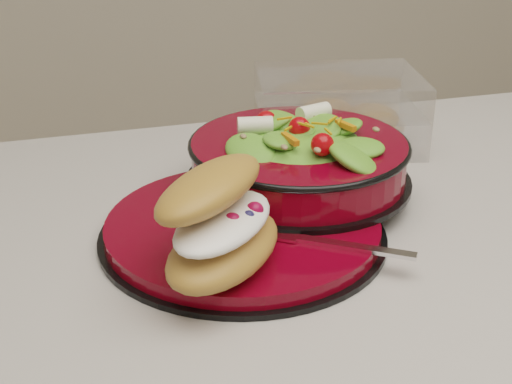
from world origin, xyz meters
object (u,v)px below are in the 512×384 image
object	(u,v)px
fork	(331,243)
croissant	(222,222)
dinner_plate	(244,229)
salad_bowl	(299,151)
pastry_box	(337,112)

from	to	relation	value
fork	croissant	bearing A→B (deg)	127.78
dinner_plate	salad_bowl	distance (m)	0.12
salad_bowl	fork	distance (m)	0.15
pastry_box	salad_bowl	bearing A→B (deg)	-114.08
croissant	pastry_box	world-z (taller)	croissant
dinner_plate	croissant	distance (m)	0.10
salad_bowl	croissant	world-z (taller)	salad_bowl
croissant	fork	size ratio (longest dim) A/B	1.36
croissant	pastry_box	xyz separation A→B (m)	(0.23, 0.30, -0.02)
croissant	pastry_box	distance (m)	0.38
fork	pastry_box	bearing A→B (deg)	11.47
salad_bowl	dinner_plate	bearing A→B (deg)	-138.71
dinner_plate	croissant	xyz separation A→B (m)	(-0.04, -0.08, 0.05)
croissant	salad_bowl	bearing A→B (deg)	1.75
salad_bowl	croissant	size ratio (longest dim) A/B	1.42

